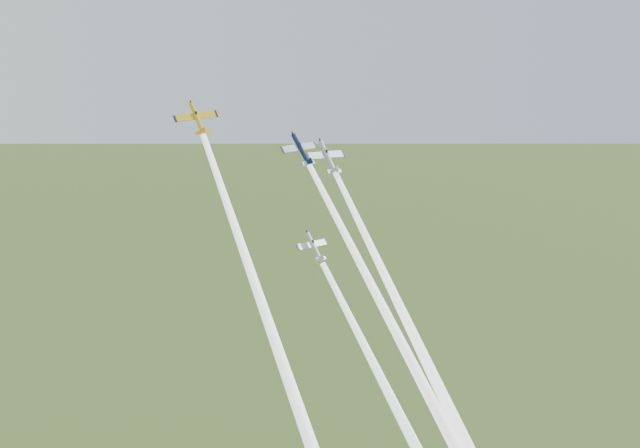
{
  "coord_description": "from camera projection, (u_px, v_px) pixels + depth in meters",
  "views": [
    {
      "loc": [
        -82.0,
        -104.22,
        120.67
      ],
      "look_at": [
        0.0,
        -6.0,
        92.0
      ],
      "focal_mm": 45.0,
      "sensor_mm": 36.0,
      "label": 1
    }
  ],
  "objects": [
    {
      "name": "plane_yellow",
      "position": [
        197.0,
        118.0,
        125.64
      ],
      "size": [
        7.65,
        6.52,
        6.84
      ],
      "primitive_type": null,
      "rotation": [
        0.88,
        -0.07,
        -0.13
      ],
      "color": "gold"
    },
    {
      "name": "smoke_trail_yellow",
      "position": [
        285.0,
        369.0,
        110.42
      ],
      "size": [
        9.16,
        51.52,
        61.35
      ],
      "primitive_type": null,
      "rotation": [
        -0.69,
        0.0,
        -0.13
      ],
      "color": "white"
    },
    {
      "name": "plane_navy",
      "position": [
        301.0,
        149.0,
        133.49
      ],
      "size": [
        8.08,
        6.15,
        6.82
      ],
      "primitive_type": null,
      "rotation": [
        0.88,
        -0.03,
        0.05
      ],
      "color": "#0C1638"
    },
    {
      "name": "smoke_trail_navy",
      "position": [
        410.0,
        359.0,
        122.19
      ],
      "size": [
        4.72,
        47.52,
        56.3
      ],
      "primitive_type": null,
      "rotation": [
        -0.69,
        0.0,
        0.05
      ],
      "color": "white"
    },
    {
      "name": "plane_silver_right",
      "position": [
        328.0,
        157.0,
        139.28
      ],
      "size": [
        8.61,
        6.48,
        7.39
      ],
      "primitive_type": null,
      "rotation": [
        0.88,
        0.03,
        -0.02
      ],
      "color": "#A9AFB8"
    },
    {
      "name": "smoke_trail_silver_right",
      "position": [
        411.0,
        329.0,
        128.62
      ],
      "size": [
        3.28,
        40.2,
        47.53
      ],
      "primitive_type": null,
      "rotation": [
        -0.69,
        0.0,
        -0.02
      ],
      "color": "white"
    },
    {
      "name": "plane_silver_low",
      "position": [
        314.0,
        246.0,
        130.39
      ],
      "size": [
        6.74,
        5.32,
        5.76
      ],
      "primitive_type": null,
      "rotation": [
        0.88,
        0.02,
        0.06
      ],
      "color": "#AEB4BC"
    },
    {
      "name": "smoke_trail_silver_low",
      "position": [
        409.0,
        433.0,
        120.98
      ],
      "size": [
        4.63,
        39.7,
        46.91
      ],
      "primitive_type": null,
      "rotation": [
        -0.69,
        0.0,
        0.06
      ],
      "color": "white"
    }
  ]
}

